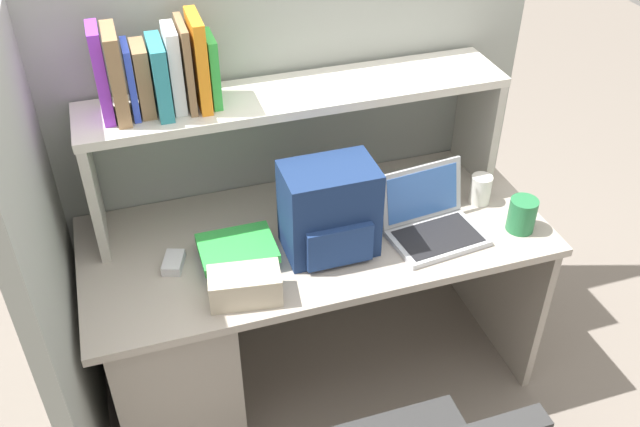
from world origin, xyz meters
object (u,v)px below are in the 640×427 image
object	(u,v)px
laptop	(431,221)
backpack	(330,211)
computer_mouse	(173,262)
snack_canister	(522,215)
tissue_box	(245,286)
paper_cup	(481,189)

from	to	relation	value
laptop	backpack	world-z (taller)	backpack
computer_mouse	snack_canister	bearing A→B (deg)	10.87
tissue_box	snack_canister	bearing A→B (deg)	10.94
backpack	paper_cup	bearing A→B (deg)	7.97
tissue_box	laptop	bearing A→B (deg)	18.57
laptop	paper_cup	size ratio (longest dim) A/B	3.06
computer_mouse	snack_canister	xyz separation A→B (m)	(1.18, -0.17, 0.04)
laptop	tissue_box	world-z (taller)	laptop
laptop	computer_mouse	bearing A→B (deg)	173.97
computer_mouse	paper_cup	bearing A→B (deg)	20.07
computer_mouse	snack_canister	size ratio (longest dim) A/B	0.85
computer_mouse	tissue_box	distance (m)	0.29
laptop	computer_mouse	world-z (taller)	laptop
laptop	paper_cup	bearing A→B (deg)	24.18
laptop	backpack	xyz separation A→B (m)	(-0.36, 0.03, 0.10)
backpack	snack_canister	distance (m)	0.68
paper_cup	tissue_box	size ratio (longest dim) A/B	0.50
computer_mouse	snack_canister	world-z (taller)	snack_canister
snack_canister	tissue_box	bearing A→B (deg)	-177.24
laptop	paper_cup	xyz separation A→B (m)	(0.25, 0.11, 0.00)
paper_cup	snack_canister	xyz separation A→B (m)	(0.06, -0.19, 0.01)
laptop	tissue_box	distance (m)	0.69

